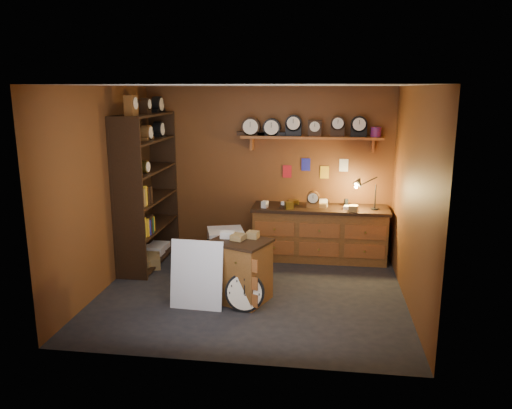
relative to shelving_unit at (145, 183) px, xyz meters
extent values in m
plane|color=black|center=(1.79, -0.98, -1.25)|extent=(4.00, 4.00, 0.00)
cube|color=brown|center=(1.79, 0.82, 0.10)|extent=(4.00, 0.02, 2.70)
cube|color=brown|center=(1.79, -2.78, 0.10)|extent=(4.00, 0.02, 2.70)
cube|color=brown|center=(-0.21, -0.98, 0.10)|extent=(0.02, 3.60, 2.70)
cube|color=brown|center=(3.79, -0.98, 0.10)|extent=(0.02, 3.60, 2.70)
cube|color=beige|center=(1.79, -0.98, 1.45)|extent=(4.00, 3.60, 0.02)
cube|color=#944E20|center=(2.49, 0.67, 0.67)|extent=(2.20, 0.30, 0.04)
cube|color=#944E20|center=(1.54, 0.74, 0.55)|extent=(0.04, 0.16, 0.20)
cube|color=#944E20|center=(3.44, 0.74, 0.55)|extent=(0.04, 0.16, 0.20)
cylinder|color=#B21419|center=(3.47, 0.67, 0.76)|extent=(0.16, 0.16, 0.15)
cube|color=#A5141F|center=(1.94, 0.81, 0.10)|extent=(0.14, 0.01, 0.20)
cube|color=#1A1D94|center=(2.24, 0.81, 0.22)|extent=(0.14, 0.01, 0.20)
cube|color=gold|center=(2.54, 0.81, 0.10)|extent=(0.14, 0.01, 0.20)
cube|color=silver|center=(2.84, 0.81, 0.22)|extent=(0.14, 0.01, 0.20)
cube|color=black|center=(-0.19, 0.00, -0.10)|extent=(0.03, 1.60, 2.30)
cube|color=black|center=(0.04, -0.78, -0.10)|extent=(0.45, 0.03, 2.30)
cube|color=black|center=(0.04, 0.78, -0.10)|extent=(0.45, 0.03, 2.30)
cube|color=black|center=(0.04, 0.00, -1.20)|extent=(0.43, 1.54, 0.03)
cube|color=black|center=(0.04, 0.00, -0.70)|extent=(0.43, 1.54, 0.03)
cube|color=black|center=(0.04, 0.00, -0.25)|extent=(0.43, 1.54, 0.03)
cube|color=black|center=(0.04, 0.00, 0.20)|extent=(0.43, 1.54, 0.03)
cube|color=black|center=(0.04, 0.00, 0.65)|extent=(0.43, 1.54, 0.03)
cube|color=black|center=(0.04, 0.00, 1.03)|extent=(0.43, 1.54, 0.03)
cube|color=brown|center=(2.66, 0.50, -0.85)|extent=(2.06, 0.60, 0.80)
cube|color=black|center=(2.66, 0.50, -0.43)|extent=(2.12, 0.66, 0.05)
cube|color=#944E20|center=(2.66, 0.20, -0.85)|extent=(1.98, 0.02, 0.52)
cylinder|color=black|center=(3.49, 0.45, -0.39)|extent=(0.12, 0.12, 0.02)
cylinder|color=black|center=(3.49, 0.45, -0.20)|extent=(0.02, 0.02, 0.38)
cylinder|color=black|center=(3.37, 0.42, 0.04)|extent=(0.27, 0.09, 0.14)
cone|color=black|center=(3.23, 0.39, 0.00)|extent=(0.18, 0.14, 0.18)
cube|color=brown|center=(1.68, -1.26, -0.87)|extent=(0.82, 0.76, 0.77)
cube|color=black|center=(1.68, -1.26, -0.47)|extent=(0.87, 0.81, 0.03)
cube|color=#944E20|center=(1.68, -1.54, -0.87)|extent=(0.56, 0.24, 0.65)
cylinder|color=black|center=(1.79, -1.56, -1.02)|extent=(0.48, 0.16, 0.49)
cylinder|color=#F2E4C2|center=(1.79, -1.60, -1.01)|extent=(0.43, 0.10, 0.42)
cube|color=black|center=(1.79, -1.60, -0.94)|extent=(0.01, 0.04, 0.15)
cube|color=black|center=(1.85, -1.60, -1.04)|extent=(0.11, 0.01, 0.01)
cube|color=silver|center=(1.19, -1.55, -1.25)|extent=(0.67, 0.21, 0.87)
cube|color=silver|center=(1.24, 0.03, -0.98)|extent=(0.66, 0.66, 0.55)
cube|color=black|center=(1.24, -0.25, -0.98)|extent=(0.44, 0.15, 0.44)
cube|color=olive|center=(0.14, -0.31, -1.17)|extent=(0.35, 0.33, 0.18)
cube|color=white|center=(1.24, -0.98, -1.20)|extent=(0.29, 0.30, 0.12)
cube|color=olive|center=(1.29, -0.57, -1.15)|extent=(0.35, 0.35, 0.20)
camera|label=1|loc=(2.70, -7.17, 1.41)|focal=35.00mm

